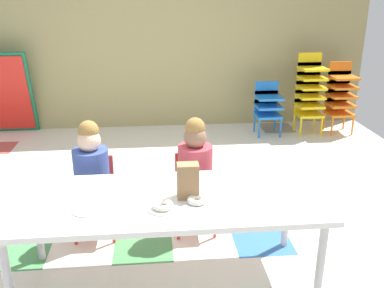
{
  "coord_description": "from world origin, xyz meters",
  "views": [
    {
      "loc": [
        0.11,
        -3.16,
        1.8
      ],
      "look_at": [
        0.35,
        -0.6,
        0.86
      ],
      "focal_mm": 39.49,
      "sensor_mm": 36.0,
      "label": 1
    }
  ],
  "objects_px": {
    "paper_plate_near_edge": "(163,208)",
    "donut_powdered_loose": "(197,200)",
    "kid_chair_yellow_stack": "(310,90)",
    "craft_table": "(166,204)",
    "seated_child_middle_seat": "(195,165)",
    "donut_powdered_on_plate": "(163,205)",
    "paper_plate_center_table": "(88,209)",
    "paper_bag_brown": "(188,181)",
    "seated_child_near_camera": "(92,169)",
    "kid_chair_orange_stack": "(340,94)",
    "kid_chair_blue_stack": "(268,105)"
  },
  "relations": [
    {
      "from": "seated_child_near_camera",
      "to": "seated_child_middle_seat",
      "type": "bearing_deg",
      "value": 0.0
    },
    {
      "from": "seated_child_middle_seat",
      "to": "donut_powdered_on_plate",
      "type": "relative_size",
      "value": 7.45
    },
    {
      "from": "seated_child_near_camera",
      "to": "donut_powdered_loose",
      "type": "distance_m",
      "value": 0.99
    },
    {
      "from": "seated_child_middle_seat",
      "to": "kid_chair_blue_stack",
      "type": "xyz_separation_m",
      "value": [
        1.18,
        2.27,
        -0.16
      ]
    },
    {
      "from": "kid_chair_yellow_stack",
      "to": "craft_table",
      "type": "bearing_deg",
      "value": -124.27
    },
    {
      "from": "paper_plate_center_table",
      "to": "donut_powdered_on_plate",
      "type": "height_order",
      "value": "donut_powdered_on_plate"
    },
    {
      "from": "craft_table",
      "to": "donut_powdered_on_plate",
      "type": "relative_size",
      "value": 15.59
    },
    {
      "from": "seated_child_middle_seat",
      "to": "paper_plate_near_edge",
      "type": "distance_m",
      "value": 0.8
    },
    {
      "from": "paper_bag_brown",
      "to": "paper_plate_near_edge",
      "type": "height_order",
      "value": "paper_bag_brown"
    },
    {
      "from": "paper_bag_brown",
      "to": "donut_powdered_on_plate",
      "type": "bearing_deg",
      "value": -140.04
    },
    {
      "from": "paper_plate_center_table",
      "to": "craft_table",
      "type": "bearing_deg",
      "value": 13.97
    },
    {
      "from": "donut_powdered_loose",
      "to": "seated_child_near_camera",
      "type": "bearing_deg",
      "value": 135.69
    },
    {
      "from": "kid_chair_orange_stack",
      "to": "donut_powdered_on_plate",
      "type": "height_order",
      "value": "kid_chair_orange_stack"
    },
    {
      "from": "donut_powdered_on_plate",
      "to": "donut_powdered_loose",
      "type": "bearing_deg",
      "value": 16.3
    },
    {
      "from": "kid_chair_yellow_stack",
      "to": "paper_plate_center_table",
      "type": "distance_m",
      "value": 3.86
    },
    {
      "from": "seated_child_near_camera",
      "to": "kid_chair_orange_stack",
      "type": "bearing_deg",
      "value": 37.99
    },
    {
      "from": "paper_plate_near_edge",
      "to": "kid_chair_blue_stack",
      "type": "bearing_deg",
      "value": 64.44
    },
    {
      "from": "seated_child_middle_seat",
      "to": "kid_chair_blue_stack",
      "type": "height_order",
      "value": "seated_child_middle_seat"
    },
    {
      "from": "seated_child_near_camera",
      "to": "paper_plate_center_table",
      "type": "relative_size",
      "value": 5.1
    },
    {
      "from": "paper_bag_brown",
      "to": "donut_powdered_loose",
      "type": "relative_size",
      "value": 1.86
    },
    {
      "from": "craft_table",
      "to": "donut_powdered_loose",
      "type": "bearing_deg",
      "value": -24.15
    },
    {
      "from": "paper_plate_near_edge",
      "to": "paper_plate_center_table",
      "type": "height_order",
      "value": "same"
    },
    {
      "from": "craft_table",
      "to": "paper_bag_brown",
      "type": "bearing_deg",
      "value": -3.59
    },
    {
      "from": "donut_powdered_loose",
      "to": "kid_chair_yellow_stack",
      "type": "bearing_deg",
      "value": 58.93
    },
    {
      "from": "paper_plate_center_table",
      "to": "seated_child_near_camera",
      "type": "bearing_deg",
      "value": 95.72
    },
    {
      "from": "paper_plate_near_edge",
      "to": "donut_powdered_loose",
      "type": "distance_m",
      "value": 0.21
    },
    {
      "from": "paper_bag_brown",
      "to": "paper_plate_center_table",
      "type": "relative_size",
      "value": 1.22
    },
    {
      "from": "seated_child_near_camera",
      "to": "kid_chair_yellow_stack",
      "type": "relative_size",
      "value": 0.88
    },
    {
      "from": "kid_chair_orange_stack",
      "to": "paper_plate_near_edge",
      "type": "distance_m",
      "value": 3.87
    },
    {
      "from": "seated_child_near_camera",
      "to": "paper_bag_brown",
      "type": "xyz_separation_m",
      "value": [
        0.66,
        -0.62,
        0.16
      ]
    },
    {
      "from": "kid_chair_blue_stack",
      "to": "paper_plate_center_table",
      "type": "distance_m",
      "value": 3.54
    },
    {
      "from": "craft_table",
      "to": "kid_chair_orange_stack",
      "type": "relative_size",
      "value": 2.09
    },
    {
      "from": "kid_chair_orange_stack",
      "to": "paper_plate_center_table",
      "type": "distance_m",
      "value": 4.13
    },
    {
      "from": "seated_child_middle_seat",
      "to": "kid_chair_yellow_stack",
      "type": "xyz_separation_m",
      "value": [
        1.73,
        2.28,
        0.02
      ]
    },
    {
      "from": "paper_plate_center_table",
      "to": "donut_powdered_on_plate",
      "type": "bearing_deg",
      "value": -3.59
    },
    {
      "from": "kid_chair_orange_stack",
      "to": "paper_plate_center_table",
      "type": "height_order",
      "value": "kid_chair_orange_stack"
    },
    {
      "from": "craft_table",
      "to": "seated_child_near_camera",
      "type": "xyz_separation_m",
      "value": [
        -0.53,
        0.61,
        -0.0
      ]
    },
    {
      "from": "seated_child_near_camera",
      "to": "seated_child_middle_seat",
      "type": "xyz_separation_m",
      "value": [
        0.77,
        0.0,
        0.0
      ]
    },
    {
      "from": "kid_chair_blue_stack",
      "to": "paper_bag_brown",
      "type": "relative_size",
      "value": 3.09
    },
    {
      "from": "kid_chair_blue_stack",
      "to": "craft_table",
      "type": "bearing_deg",
      "value": -116.24
    },
    {
      "from": "seated_child_near_camera",
      "to": "donut_powdered_loose",
      "type": "relative_size",
      "value": 7.76
    },
    {
      "from": "seated_child_middle_seat",
      "to": "kid_chair_orange_stack",
      "type": "xyz_separation_m",
      "value": [
        2.15,
        2.28,
        -0.04
      ]
    },
    {
      "from": "kid_chair_orange_stack",
      "to": "donut_powdered_on_plate",
      "type": "bearing_deg",
      "value": -128.54
    },
    {
      "from": "kid_chair_yellow_stack",
      "to": "kid_chair_orange_stack",
      "type": "distance_m",
      "value": 0.42
    },
    {
      "from": "craft_table",
      "to": "paper_plate_near_edge",
      "type": "relative_size",
      "value": 10.67
    },
    {
      "from": "seated_child_middle_seat",
      "to": "donut_powdered_on_plate",
      "type": "distance_m",
      "value": 0.8
    },
    {
      "from": "kid_chair_orange_stack",
      "to": "paper_plate_near_edge",
      "type": "relative_size",
      "value": 5.11
    },
    {
      "from": "seated_child_near_camera",
      "to": "paper_bag_brown",
      "type": "height_order",
      "value": "seated_child_near_camera"
    },
    {
      "from": "craft_table",
      "to": "paper_plate_near_edge",
      "type": "distance_m",
      "value": 0.15
    },
    {
      "from": "paper_plate_center_table",
      "to": "kid_chair_yellow_stack",
      "type": "bearing_deg",
      "value": 51.07
    }
  ]
}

